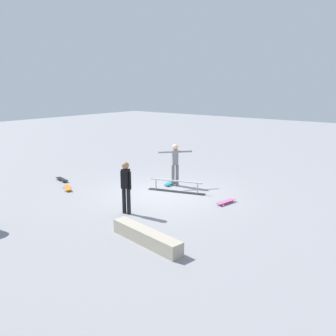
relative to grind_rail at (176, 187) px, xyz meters
The scene contains 9 objects.
ground_plane 0.59m from the grind_rail, 70.07° to the left, with size 60.00×60.00×0.00m, color gray.
grind_rail is the anchor object (origin of this frame).
skate_ledge 4.48m from the grind_rail, 117.14° to the left, with size 2.30×0.37×0.36m, color #B2A893.
skater_main 1.15m from the grind_rail, 49.73° to the right, with size 0.94×1.05×1.65m.
skateboard_main 1.02m from the grind_rail, 40.22° to the right, with size 0.39×0.82×0.09m.
bystander_black_shirt 2.86m from the grind_rail, 93.25° to the left, with size 0.37×0.23×1.63m.
loose_skateboard_black 4.94m from the grind_rail, 20.14° to the left, with size 0.82×0.37×0.09m.
loose_skateboard_pink 2.11m from the grind_rail, behind, with size 0.36×0.82×0.09m.
loose_skateboard_orange 4.14m from the grind_rail, 33.95° to the left, with size 0.79×0.57×0.09m.
Camera 1 is at (-7.76, 9.59, 3.88)m, focal length 37.99 mm.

